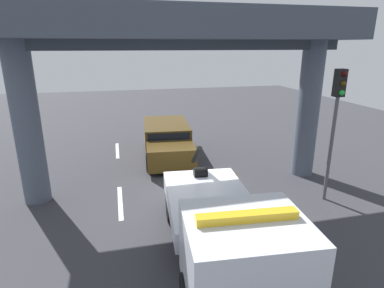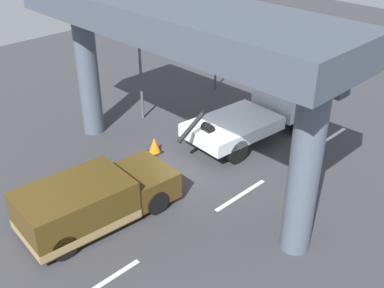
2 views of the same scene
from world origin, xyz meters
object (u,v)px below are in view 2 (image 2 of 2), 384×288
towed_van_green (92,202)px  traffic_light_far (217,33)px  tow_truck_white (265,108)px  traffic_light_near (140,49)px  traffic_cone_orange (154,146)px

towed_van_green → traffic_light_far: (11.07, 4.79, 2.25)m
towed_van_green → traffic_light_far: bearing=23.4°
tow_truck_white → traffic_light_near: (-2.86, 4.86, 2.18)m
towed_van_green → traffic_light_near: traffic_light_near is taller
traffic_light_near → traffic_cone_orange: traffic_light_near is taller
traffic_light_far → traffic_cone_orange: traffic_light_far is taller
tow_truck_white → towed_van_green: (-8.93, 0.07, -0.42)m
traffic_light_far → traffic_cone_orange: 7.78m
tow_truck_white → traffic_cone_orange: (-4.59, 2.05, -0.88)m
towed_van_green → traffic_light_near: 8.16m
traffic_light_near → traffic_light_far: (5.00, 0.00, -0.35)m
towed_van_green → traffic_light_near: bearing=38.3°
towed_van_green → traffic_light_far: traffic_light_far is taller
tow_truck_white → towed_van_green: size_ratio=1.37×
traffic_light_far → towed_van_green: bearing=-156.6°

